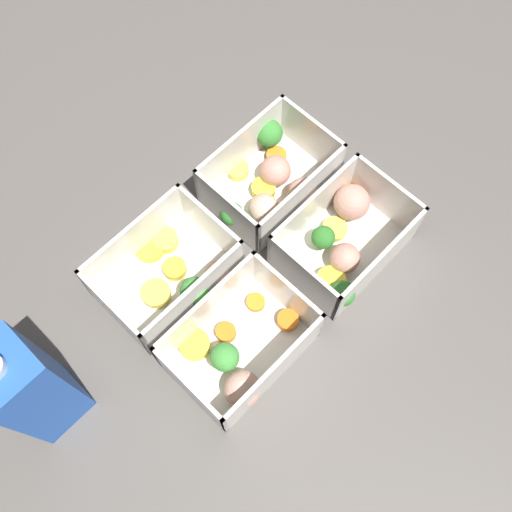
{
  "coord_description": "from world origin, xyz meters",
  "views": [
    {
      "loc": [
        -0.22,
        -0.21,
        0.73
      ],
      "look_at": [
        0.0,
        0.0,
        0.03
      ],
      "focal_mm": 42.0,
      "sensor_mm": 36.0,
      "label": 1
    }
  ],
  "objects_px": {
    "container_far_right": "(271,179)",
    "juice_carton": "(30,388)",
    "container_near_left": "(238,351)",
    "container_near_right": "(344,238)",
    "container_far_left": "(174,274)"
  },
  "relations": [
    {
      "from": "container_near_left",
      "to": "container_near_right",
      "type": "bearing_deg",
      "value": 2.02
    },
    {
      "from": "container_near_left",
      "to": "juice_carton",
      "type": "relative_size",
      "value": 0.83
    },
    {
      "from": "container_near_right",
      "to": "juice_carton",
      "type": "distance_m",
      "value": 0.42
    },
    {
      "from": "container_near_right",
      "to": "juice_carton",
      "type": "xyz_separation_m",
      "value": [
        -0.4,
        0.11,
        0.07
      ]
    },
    {
      "from": "container_near_left",
      "to": "container_far_left",
      "type": "xyz_separation_m",
      "value": [
        0.01,
        0.13,
        -0.0
      ]
    },
    {
      "from": "container_near_right",
      "to": "container_far_left",
      "type": "xyz_separation_m",
      "value": [
        -0.19,
        0.12,
        -0.0
      ]
    },
    {
      "from": "container_near_right",
      "to": "juice_carton",
      "type": "bearing_deg",
      "value": 164.6
    },
    {
      "from": "container_near_left",
      "to": "juice_carton",
      "type": "distance_m",
      "value": 0.23
    },
    {
      "from": "container_near_right",
      "to": "juice_carton",
      "type": "height_order",
      "value": "juice_carton"
    },
    {
      "from": "container_far_left",
      "to": "container_far_right",
      "type": "relative_size",
      "value": 0.96
    },
    {
      "from": "container_near_left",
      "to": "container_far_right",
      "type": "height_order",
      "value": "same"
    },
    {
      "from": "container_near_right",
      "to": "container_far_right",
      "type": "distance_m",
      "value": 0.13
    },
    {
      "from": "container_far_left",
      "to": "container_far_right",
      "type": "height_order",
      "value": "same"
    },
    {
      "from": "container_far_right",
      "to": "juice_carton",
      "type": "bearing_deg",
      "value": -177.09
    },
    {
      "from": "juice_carton",
      "to": "container_near_left",
      "type": "bearing_deg",
      "value": -31.1
    }
  ]
}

